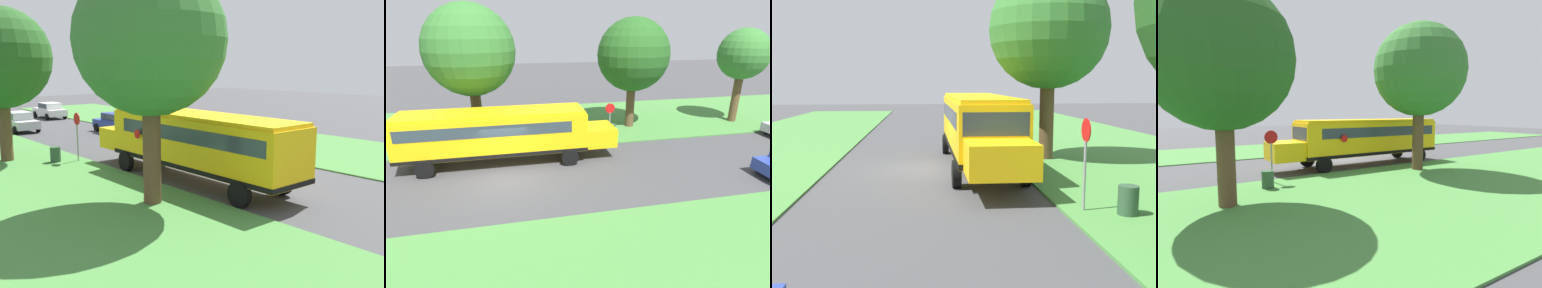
{
  "view_description": "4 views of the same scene",
  "coord_description": "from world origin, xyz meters",
  "views": [
    {
      "loc": [
        -15.62,
        -15.42,
        5.3
      ],
      "look_at": [
        -1.07,
        1.57,
        1.35
      ],
      "focal_mm": 42.0,
      "sensor_mm": 36.0,
      "label": 1
    },
    {
      "loc": [
        14.59,
        0.74,
        7.43
      ],
      "look_at": [
        -0.7,
        4.02,
        1.47
      ],
      "focal_mm": 28.0,
      "sensor_mm": 36.0,
      "label": 2
    },
    {
      "loc": [
        -0.03,
        19.33,
        3.73
      ],
      "look_at": [
        -1.75,
        0.45,
        1.13
      ],
      "focal_mm": 42.0,
      "sensor_mm": 36.0,
      "label": 3
    },
    {
      "loc": [
        -19.57,
        11.69,
        3.66
      ],
      "look_at": [
        -0.84,
        0.06,
        1.31
      ],
      "focal_mm": 28.0,
      "sensor_mm": 36.0,
      "label": 4
    }
  ],
  "objects": [
    {
      "name": "ground_plane",
      "position": [
        0.0,
        0.0,
        0.0
      ],
      "size": [
        120.0,
        120.0,
        0.0
      ],
      "primitive_type": "plane",
      "color": "#424244"
    },
    {
      "name": "stop_sign",
      "position": [
        -4.6,
        7.12,
        1.74
      ],
      "size": [
        0.08,
        0.68,
        2.74
      ],
      "color": "gray",
      "rests_on": "ground"
    },
    {
      "name": "oak_tree_beside_bus",
      "position": [
        -5.82,
        -1.9,
        6.28
      ],
      "size": [
        5.65,
        5.65,
        9.06
      ],
      "color": "brown",
      "rests_on": "ground"
    },
    {
      "name": "grass_verge",
      "position": [
        -10.0,
        0.0,
        0.04
      ],
      "size": [
        12.0,
        80.0,
        0.08
      ],
      "primitive_type": "cube",
      "color": "#47843D",
      "rests_on": "ground"
    },
    {
      "name": "trash_bin",
      "position": [
        -5.68,
        7.66,
        0.45
      ],
      "size": [
        0.56,
        0.56,
        0.9
      ],
      "primitive_type": "cylinder",
      "color": "#2D4C33",
      "rests_on": "ground"
    },
    {
      "name": "school_bus",
      "position": [
        -2.44,
        -0.26,
        1.92
      ],
      "size": [
        2.85,
        12.42,
        3.16
      ],
      "color": "yellow",
      "rests_on": "ground"
    }
  ]
}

